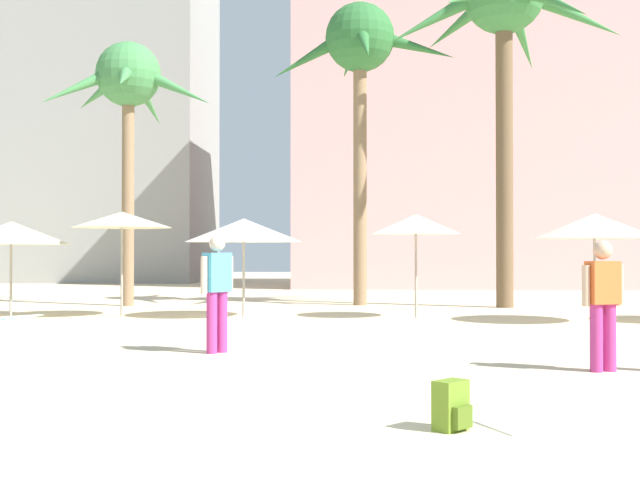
# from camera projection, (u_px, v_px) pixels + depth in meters

# --- Properties ---
(hotel_pink) EXTENTS (16.84, 9.23, 12.74)m
(hotel_pink) POSITION_uv_depth(u_px,v_px,m) (483.00, 146.00, 38.29)
(hotel_pink) COLOR pink
(hotel_pink) RESTS_ON ground
(palm_tree_far_left) EXTENTS (6.72, 6.11, 9.78)m
(palm_tree_far_left) POSITION_uv_depth(u_px,v_px,m) (503.00, 15.00, 23.08)
(palm_tree_far_left) COLOR brown
(palm_tree_far_left) RESTS_ON ground
(palm_tree_left) EXTENTS (4.76, 5.10, 7.47)m
(palm_tree_left) POSITION_uv_depth(u_px,v_px,m) (128.00, 88.00, 23.79)
(palm_tree_left) COLOR #896B4C
(palm_tree_left) RESTS_ON ground
(palm_tree_center) EXTENTS (5.39, 5.38, 8.68)m
(palm_tree_center) POSITION_uv_depth(u_px,v_px,m) (360.00, 54.00, 24.11)
(palm_tree_center) COLOR #896B4C
(palm_tree_center) RESTS_ON ground
(cafe_umbrella_0) EXTENTS (2.61, 2.61, 2.34)m
(cafe_umbrella_0) POSITION_uv_depth(u_px,v_px,m) (594.00, 226.00, 18.00)
(cafe_umbrella_0) COLOR gray
(cafe_umbrella_0) RESTS_ON ground
(cafe_umbrella_1) EXTENTS (2.72, 2.72, 2.23)m
(cafe_umbrella_1) POSITION_uv_depth(u_px,v_px,m) (11.00, 233.00, 19.54)
(cafe_umbrella_1) COLOR gray
(cafe_umbrella_1) RESTS_ON ground
(cafe_umbrella_2) EXTENTS (2.73, 2.73, 2.29)m
(cafe_umbrella_2) POSITION_uv_depth(u_px,v_px,m) (244.00, 230.00, 19.54)
(cafe_umbrella_2) COLOR gray
(cafe_umbrella_2) RESTS_ON ground
(cafe_umbrella_4) EXTENTS (2.34, 2.34, 2.45)m
(cafe_umbrella_4) POSITION_uv_depth(u_px,v_px,m) (122.00, 220.00, 19.61)
(cafe_umbrella_4) COLOR gray
(cafe_umbrella_4) RESTS_ON ground
(cafe_umbrella_5) EXTENTS (2.07, 2.07, 2.38)m
(cafe_umbrella_5) POSITION_uv_depth(u_px,v_px,m) (416.00, 224.00, 19.32)
(cafe_umbrella_5) COLOR gray
(cafe_umbrella_5) RESTS_ON ground
(beach_towel) EXTENTS (1.81, 1.54, 0.01)m
(beach_towel) POSITION_uv_depth(u_px,v_px,m) (554.00, 418.00, 7.56)
(beach_towel) COLOR white
(beach_towel) RESTS_ON ground
(backpack) EXTENTS (0.35, 0.35, 0.42)m
(backpack) POSITION_uv_depth(u_px,v_px,m) (452.00, 406.00, 7.05)
(backpack) COLOR olive
(backpack) RESTS_ON ground
(person_far_left) EXTENTS (0.60, 0.35, 1.65)m
(person_far_left) POSITION_uv_depth(u_px,v_px,m) (603.00, 300.00, 10.56)
(person_far_left) COLOR #B7337F
(person_far_left) RESTS_ON ground
(person_near_right) EXTENTS (0.46, 0.52, 1.75)m
(person_near_right) POSITION_uv_depth(u_px,v_px,m) (217.00, 288.00, 12.53)
(person_near_right) COLOR #B7337F
(person_near_right) RESTS_ON ground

